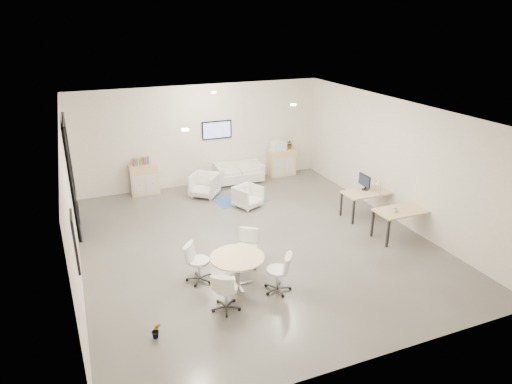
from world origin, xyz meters
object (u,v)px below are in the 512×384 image
object	(u,v)px
sideboard_left	(144,179)
desk_front	(404,212)
loveseat	(239,173)
sideboard_right	(282,162)
armchair_left	(204,184)
desk_rear	(368,194)
armchair_right	(248,196)
round_table	(237,260)

from	to	relation	value
sideboard_left	desk_front	size ratio (longest dim) A/B	0.66
sideboard_left	loveseat	world-z (taller)	sideboard_left
loveseat	sideboard_right	bearing A→B (deg)	5.36
armchair_left	desk_rear	world-z (taller)	armchair_left
armchair_left	sideboard_right	bearing A→B (deg)	54.63
sideboard_left	armchair_left	world-z (taller)	sideboard_left
armchair_left	armchair_right	world-z (taller)	armchair_left
armchair_left	round_table	bearing A→B (deg)	-60.58
loveseat	desk_rear	bearing A→B (deg)	-58.39
sideboard_left	round_table	xyz separation A→B (m)	(0.89, -5.92, 0.11)
armchair_left	round_table	xyz separation A→B (m)	(-0.76, -5.02, 0.19)
armchair_left	desk_front	size ratio (longest dim) A/B	0.55
desk_rear	armchair_left	bearing A→B (deg)	139.71
sideboard_right	round_table	world-z (taller)	sideboard_right
armchair_left	armchair_right	size ratio (longest dim) A/B	1.14
sideboard_right	armchair_left	xyz separation A→B (m)	(-3.02, -0.90, -0.06)
sideboard_right	desk_rear	distance (m)	4.07
armchair_left	desk_front	xyz separation A→B (m)	(3.77, -4.50, 0.27)
loveseat	armchair_right	xyz separation A→B (m)	(-0.46, -2.04, 0.04)
loveseat	desk_front	bearing A→B (deg)	-65.05
sideboard_right	loveseat	world-z (taller)	sideboard_right
loveseat	desk_rear	distance (m)	4.53
loveseat	desk_rear	xyz separation A→B (m)	(2.33, -3.87, 0.34)
armchair_right	desk_rear	world-z (taller)	desk_rear
sideboard_right	armchair_right	distance (m)	3.02
desk_rear	loveseat	bearing A→B (deg)	120.72
desk_rear	desk_front	xyz separation A→B (m)	(0.06, -1.39, 0.02)
desk_rear	round_table	bearing A→B (deg)	-157.26
sideboard_left	armchair_left	size ratio (longest dim) A/B	1.20
loveseat	armchair_left	distance (m)	1.58
sideboard_left	armchair_right	distance (m)	3.37
desk_front	round_table	size ratio (longest dim) A/B	1.30
armchair_left	armchair_right	bearing A→B (deg)	-16.19
loveseat	desk_front	size ratio (longest dim) A/B	1.07
loveseat	round_table	bearing A→B (deg)	-109.84
desk_front	round_table	xyz separation A→B (m)	(-4.53, -0.52, -0.08)
round_table	armchair_right	bearing A→B (deg)	65.80
sideboard_right	desk_front	size ratio (longest dim) A/B	0.64
sideboard_right	desk_front	world-z (taller)	sideboard_right
loveseat	armchair_left	size ratio (longest dim) A/B	1.94
sideboard_right	armchair_right	size ratio (longest dim) A/B	1.32
desk_rear	sideboard_left	bearing A→B (deg)	142.84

